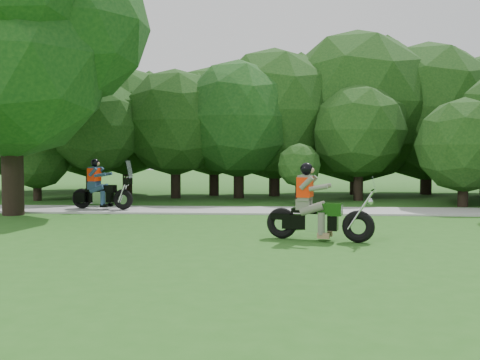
{
  "coord_description": "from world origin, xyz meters",
  "views": [
    {
      "loc": [
        -2.15,
        -10.26,
        2.03
      ],
      "look_at": [
        -3.04,
        4.86,
        1.24
      ],
      "focal_mm": 40.0,
      "sensor_mm": 36.0,
      "label": 1
    }
  ],
  "objects": [
    {
      "name": "tree_line",
      "position": [
        1.52,
        14.82,
        3.63
      ],
      "size": [
        40.05,
        12.1,
        7.82
      ],
      "color": "black",
      "rests_on": "ground"
    },
    {
      "name": "walkway",
      "position": [
        0.0,
        8.0,
        0.03
      ],
      "size": [
        60.0,
        2.2,
        0.06
      ],
      "primitive_type": "cube",
      "color": "#9D9D98",
      "rests_on": "ground"
    },
    {
      "name": "big_tree_west",
      "position": [
        -10.54,
        6.85,
        5.76
      ],
      "size": [
        8.64,
        6.56,
        9.96
      ],
      "color": "black",
      "rests_on": "ground"
    },
    {
      "name": "ground",
      "position": [
        0.0,
        0.0,
        0.0
      ],
      "size": [
        100.0,
        100.0,
        0.0
      ],
      "primitive_type": "plane",
      "color": "#275E1A",
      "rests_on": "ground"
    },
    {
      "name": "chopper_motorcycle",
      "position": [
        -1.17,
        2.04,
        0.66
      ],
      "size": [
        2.47,
        1.09,
        1.79
      ],
      "rotation": [
        0.0,
        0.0,
        -0.28
      ],
      "color": "black",
      "rests_on": "ground"
    },
    {
      "name": "touring_motorcycle",
      "position": [
        -8.13,
        7.86,
        0.69
      ],
      "size": [
        2.28,
        0.95,
        1.74
      ],
      "rotation": [
        0.0,
        0.0,
        -0.18
      ],
      "color": "black",
      "rests_on": "walkway"
    }
  ]
}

